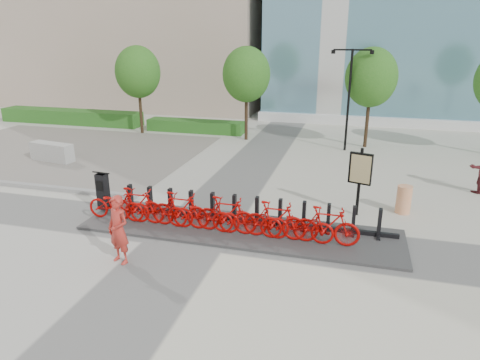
% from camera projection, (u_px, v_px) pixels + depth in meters
% --- Properties ---
extents(ground, '(120.00, 120.00, 0.00)m').
position_uv_depth(ground, '(195.00, 230.00, 12.94)').
color(ground, beige).
extents(gravel_patch, '(14.00, 14.00, 0.00)m').
position_uv_depth(gravel_patch, '(61.00, 151.00, 21.83)').
color(gravel_patch, slate).
rests_on(gravel_patch, ground).
extents(hedge_a, '(10.00, 1.40, 0.90)m').
position_uv_depth(hedge_a, '(71.00, 117.00, 28.62)').
color(hedge_a, '#205D22').
rests_on(hedge_a, ground).
extents(hedge_b, '(6.00, 1.20, 0.70)m').
position_uv_depth(hedge_b, '(196.00, 126.00, 26.14)').
color(hedge_b, '#205D22').
rests_on(hedge_b, ground).
extents(tree_0, '(2.60, 2.60, 5.10)m').
position_uv_depth(tree_0, '(138.00, 72.00, 24.75)').
color(tree_0, '#3B2C1C').
rests_on(tree_0, ground).
extents(tree_1, '(2.60, 2.60, 5.10)m').
position_uv_depth(tree_1, '(246.00, 75.00, 23.14)').
color(tree_1, '#3B2C1C').
rests_on(tree_1, ground).
extents(tree_2, '(2.60, 2.60, 5.10)m').
position_uv_depth(tree_2, '(371.00, 78.00, 21.52)').
color(tree_2, '#3B2C1C').
rests_on(tree_2, ground).
extents(streetlamp, '(2.00, 0.20, 5.00)m').
position_uv_depth(streetlamp, '(350.00, 88.00, 21.00)').
color(streetlamp, black).
rests_on(streetlamp, ground).
extents(dock_pad, '(9.60, 2.40, 0.08)m').
position_uv_depth(dock_pad, '(239.00, 230.00, 12.88)').
color(dock_pad, '#3A3A3A').
rests_on(dock_pad, ground).
extents(dock_rail_posts, '(8.02, 0.50, 0.85)m').
position_uv_depth(dock_rail_posts, '(245.00, 210.00, 13.15)').
color(dock_rail_posts, black).
rests_on(dock_rail_posts, dock_pad).
extents(bike_0, '(1.89, 0.66, 0.99)m').
position_uv_depth(bike_0, '(116.00, 204.00, 13.36)').
color(bike_0, '#A10502').
rests_on(bike_0, dock_pad).
extents(bike_1, '(1.83, 0.52, 1.10)m').
position_uv_depth(bike_1, '(137.00, 205.00, 13.16)').
color(bike_1, '#A10502').
rests_on(bike_1, dock_pad).
extents(bike_2, '(1.89, 0.66, 0.99)m').
position_uv_depth(bike_2, '(158.00, 209.00, 13.00)').
color(bike_2, '#A10502').
rests_on(bike_2, dock_pad).
extents(bike_3, '(1.83, 0.52, 1.10)m').
position_uv_depth(bike_3, '(180.00, 210.00, 12.80)').
color(bike_3, '#A10502').
rests_on(bike_3, dock_pad).
extents(bike_4, '(1.89, 0.66, 0.99)m').
position_uv_depth(bike_4, '(203.00, 214.00, 12.64)').
color(bike_4, '#A10502').
rests_on(bike_4, dock_pad).
extents(bike_5, '(1.83, 0.52, 1.10)m').
position_uv_depth(bike_5, '(226.00, 215.00, 12.44)').
color(bike_5, '#A10502').
rests_on(bike_5, dock_pad).
extents(bike_6, '(1.89, 0.66, 0.99)m').
position_uv_depth(bike_6, '(250.00, 219.00, 12.28)').
color(bike_6, '#A10502').
rests_on(bike_6, dock_pad).
extents(bike_7, '(1.83, 0.52, 1.10)m').
position_uv_depth(bike_7, '(275.00, 220.00, 12.08)').
color(bike_7, '#A10502').
rests_on(bike_7, dock_pad).
extents(bike_8, '(1.89, 0.66, 0.99)m').
position_uv_depth(bike_8, '(300.00, 225.00, 11.92)').
color(bike_8, '#A10502').
rests_on(bike_8, dock_pad).
extents(bike_9, '(1.83, 0.52, 1.10)m').
position_uv_depth(bike_9, '(326.00, 226.00, 11.72)').
color(bike_9, '#A10502').
rests_on(bike_9, dock_pad).
extents(kiosk, '(0.44, 0.38, 1.34)m').
position_uv_depth(kiosk, '(103.00, 190.00, 14.15)').
color(kiosk, black).
rests_on(kiosk, dock_pad).
extents(worker_red, '(0.77, 0.63, 1.82)m').
position_uv_depth(worker_red, '(118.00, 230.00, 10.84)').
color(worker_red, red).
rests_on(worker_red, ground).
extents(construction_barrel, '(0.60, 0.60, 0.93)m').
position_uv_depth(construction_barrel, '(404.00, 200.00, 14.06)').
color(construction_barrel, '#E05B00').
rests_on(construction_barrel, ground).
extents(jersey_barrier, '(2.28, 0.94, 0.85)m').
position_uv_depth(jersey_barrier, '(52.00, 152.00, 20.00)').
color(jersey_barrier, '#ABABAB').
rests_on(jersey_barrier, ground).
extents(map_sign, '(0.73, 0.32, 2.25)m').
position_uv_depth(map_sign, '(360.00, 172.00, 13.58)').
color(map_sign, black).
rests_on(map_sign, ground).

